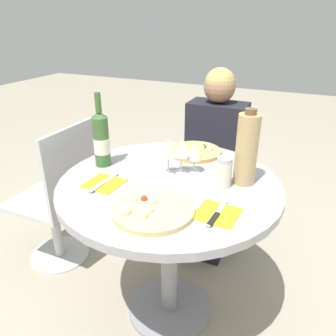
{
  "coord_description": "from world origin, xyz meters",
  "views": [
    {
      "loc": [
        0.52,
        -1.17,
        1.44
      ],
      "look_at": [
        0.03,
        -0.08,
        0.88
      ],
      "focal_mm": 35.0,
      "sensor_mm": 36.0,
      "label": 1
    }
  ],
  "objects_px": {
    "chair_behind_diner": "(216,175)",
    "tall_carafe": "(247,149)",
    "wine_bottle": "(101,139)",
    "dining_table": "(169,208)",
    "pizza_large": "(152,209)",
    "chair_empty_side": "(60,201)",
    "seated_diner": "(211,172)"
  },
  "relations": [
    {
      "from": "chair_behind_diner",
      "to": "tall_carafe",
      "type": "bearing_deg",
      "value": 113.79
    },
    {
      "from": "tall_carafe",
      "to": "wine_bottle",
      "type": "bearing_deg",
      "value": -171.64
    },
    {
      "from": "chair_behind_diner",
      "to": "wine_bottle",
      "type": "relative_size",
      "value": 2.57
    },
    {
      "from": "dining_table",
      "to": "pizza_large",
      "type": "distance_m",
      "value": 0.3
    },
    {
      "from": "chair_empty_side",
      "to": "seated_diner",
      "type": "bearing_deg",
      "value": -53.05
    },
    {
      "from": "dining_table",
      "to": "pizza_large",
      "type": "relative_size",
      "value": 3.17
    },
    {
      "from": "dining_table",
      "to": "pizza_large",
      "type": "xyz_separation_m",
      "value": [
        0.04,
        -0.26,
        0.15
      ]
    },
    {
      "from": "chair_behind_diner",
      "to": "chair_empty_side",
      "type": "bearing_deg",
      "value": 43.32
    },
    {
      "from": "seated_diner",
      "to": "tall_carafe",
      "type": "height_order",
      "value": "seated_diner"
    },
    {
      "from": "chair_behind_diner",
      "to": "chair_empty_side",
      "type": "height_order",
      "value": "same"
    },
    {
      "from": "chair_empty_side",
      "to": "wine_bottle",
      "type": "height_order",
      "value": "wine_bottle"
    },
    {
      "from": "wine_bottle",
      "to": "seated_diner",
      "type": "bearing_deg",
      "value": 61.26
    },
    {
      "from": "chair_empty_side",
      "to": "tall_carafe",
      "type": "distance_m",
      "value": 1.18
    },
    {
      "from": "seated_diner",
      "to": "wine_bottle",
      "type": "distance_m",
      "value": 0.83
    },
    {
      "from": "seated_diner",
      "to": "chair_empty_side",
      "type": "distance_m",
      "value": 0.95
    },
    {
      "from": "chair_empty_side",
      "to": "tall_carafe",
      "type": "height_order",
      "value": "tall_carafe"
    },
    {
      "from": "chair_behind_diner",
      "to": "wine_bottle",
      "type": "distance_m",
      "value": 0.99
    },
    {
      "from": "chair_behind_diner",
      "to": "seated_diner",
      "type": "relative_size",
      "value": 0.78
    },
    {
      "from": "pizza_large",
      "to": "tall_carafe",
      "type": "bearing_deg",
      "value": 56.13
    },
    {
      "from": "seated_diner",
      "to": "chair_empty_side",
      "type": "height_order",
      "value": "seated_diner"
    },
    {
      "from": "seated_diner",
      "to": "pizza_large",
      "type": "bearing_deg",
      "value": 93.22
    },
    {
      "from": "seated_diner",
      "to": "pizza_large",
      "type": "height_order",
      "value": "seated_diner"
    },
    {
      "from": "chair_empty_side",
      "to": "pizza_large",
      "type": "height_order",
      "value": "chair_empty_side"
    },
    {
      "from": "dining_table",
      "to": "pizza_large",
      "type": "bearing_deg",
      "value": -80.25
    },
    {
      "from": "seated_diner",
      "to": "pizza_large",
      "type": "relative_size",
      "value": 3.78
    },
    {
      "from": "seated_diner",
      "to": "wine_bottle",
      "type": "xyz_separation_m",
      "value": [
        -0.36,
        -0.65,
        0.38
      ]
    },
    {
      "from": "dining_table",
      "to": "chair_empty_side",
      "type": "relative_size",
      "value": 1.08
    },
    {
      "from": "chair_empty_side",
      "to": "tall_carafe",
      "type": "bearing_deg",
      "value": -88.96
    },
    {
      "from": "chair_behind_diner",
      "to": "pizza_large",
      "type": "xyz_separation_m",
      "value": [
        0.05,
        -1.07,
        0.36
      ]
    },
    {
      "from": "chair_behind_diner",
      "to": "tall_carafe",
      "type": "height_order",
      "value": "tall_carafe"
    },
    {
      "from": "seated_diner",
      "to": "wine_bottle",
      "type": "relative_size",
      "value": 3.32
    },
    {
      "from": "dining_table",
      "to": "chair_empty_side",
      "type": "distance_m",
      "value": 0.8
    }
  ]
}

